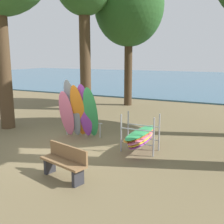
{
  "coord_description": "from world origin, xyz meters",
  "views": [
    {
      "loc": [
        5.31,
        -7.41,
        3.1
      ],
      "look_at": [
        1.12,
        1.33,
        1.1
      ],
      "focal_mm": 43.97,
      "sensor_mm": 36.0,
      "label": 1
    }
  ],
  "objects_px": {
    "tree_far_left_back": "(129,6)",
    "park_bench": "(65,161)",
    "leaning_board_pile": "(79,112)",
    "board_storage_rack": "(141,136)"
  },
  "relations": [
    {
      "from": "tree_far_left_back",
      "to": "park_bench",
      "type": "relative_size",
      "value": 5.77
    },
    {
      "from": "leaning_board_pile",
      "to": "board_storage_rack",
      "type": "relative_size",
      "value": 1.07
    },
    {
      "from": "board_storage_rack",
      "to": "park_bench",
      "type": "relative_size",
      "value": 1.46
    },
    {
      "from": "tree_far_left_back",
      "to": "park_bench",
      "type": "height_order",
      "value": "tree_far_left_back"
    },
    {
      "from": "park_bench",
      "to": "tree_far_left_back",
      "type": "bearing_deg",
      "value": 103.92
    },
    {
      "from": "tree_far_left_back",
      "to": "park_bench",
      "type": "distance_m",
      "value": 12.22
    },
    {
      "from": "tree_far_left_back",
      "to": "board_storage_rack",
      "type": "distance_m",
      "value": 10.21
    },
    {
      "from": "tree_far_left_back",
      "to": "leaning_board_pile",
      "type": "height_order",
      "value": "tree_far_left_back"
    },
    {
      "from": "tree_far_left_back",
      "to": "park_bench",
      "type": "bearing_deg",
      "value": -76.08
    },
    {
      "from": "leaning_board_pile",
      "to": "board_storage_rack",
      "type": "xyz_separation_m",
      "value": [
        2.6,
        -0.34,
        -0.51
      ]
    }
  ]
}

